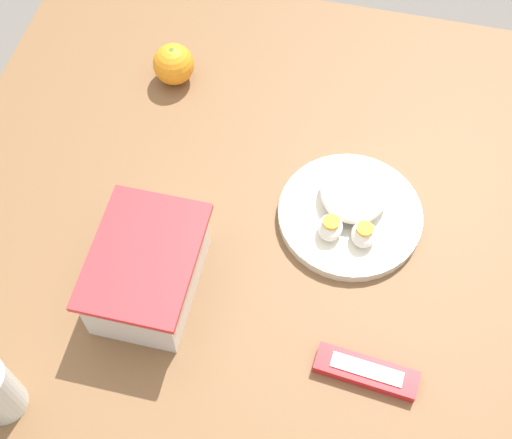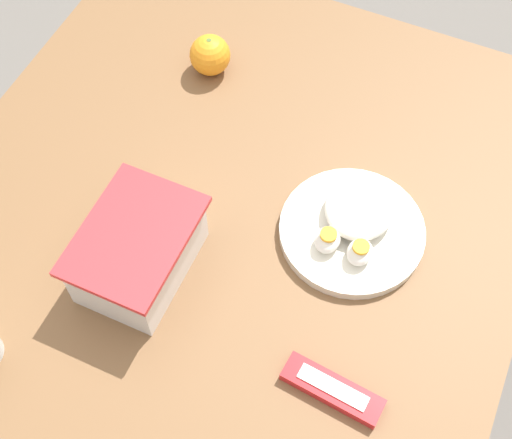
{
  "view_description": "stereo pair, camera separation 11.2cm",
  "coord_description": "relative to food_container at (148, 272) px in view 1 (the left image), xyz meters",
  "views": [
    {
      "loc": [
        -0.53,
        -0.18,
        1.74
      ],
      "look_at": [
        0.03,
        -0.05,
        0.78
      ],
      "focal_mm": 50.0,
      "sensor_mm": 36.0,
      "label": 1
    },
    {
      "loc": [
        -0.5,
        -0.29,
        1.74
      ],
      "look_at": [
        0.03,
        -0.05,
        0.78
      ],
      "focal_mm": 50.0,
      "sensor_mm": 36.0,
      "label": 2
    }
  ],
  "objects": [
    {
      "name": "table",
      "position": [
        0.11,
        -0.08,
        -0.15
      ],
      "size": [
        1.14,
        0.96,
        0.75
      ],
      "color": "brown",
      "rests_on": "ground_plane"
    },
    {
      "name": "food_container",
      "position": [
        0.0,
        0.0,
        0.0
      ],
      "size": [
        0.21,
        0.15,
        0.1
      ],
      "color": "white",
      "rests_on": "table"
    },
    {
      "name": "orange_fruit",
      "position": [
        0.41,
        0.08,
        -0.01
      ],
      "size": [
        0.07,
        0.07,
        0.07
      ],
      "color": "orange",
      "rests_on": "table"
    },
    {
      "name": "rice_plate",
      "position": [
        0.2,
        -0.27,
        -0.03
      ],
      "size": [
        0.23,
        0.23,
        0.06
      ],
      "color": "silver",
      "rests_on": "table"
    },
    {
      "name": "candy_bar",
      "position": [
        -0.06,
        -0.34,
        -0.04
      ],
      "size": [
        0.05,
        0.15,
        0.02
      ],
      "color": "red",
      "rests_on": "table"
    },
    {
      "name": "ground_plane",
      "position": [
        0.11,
        -0.08,
        -0.8
      ],
      "size": [
        10.0,
        10.0,
        0.0
      ],
      "primitive_type": "plane",
      "color": "#66605B"
    }
  ]
}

